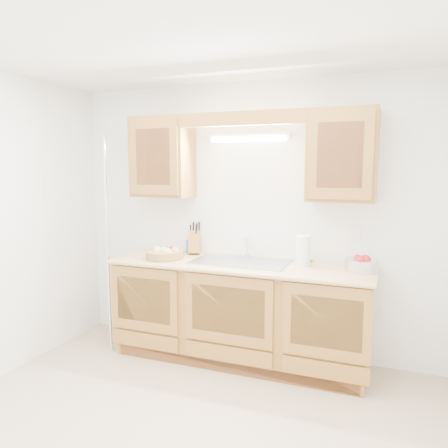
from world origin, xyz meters
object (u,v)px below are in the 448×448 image
at_px(knife_block, 194,242).
at_px(paper_towel, 303,251).
at_px(apple_bowl, 362,264).
at_px(fruit_basket, 165,253).

xyz_separation_m(knife_block, paper_towel, (1.08, -0.13, 0.01)).
bearing_deg(knife_block, apple_bowl, -27.54).
height_order(fruit_basket, knife_block, knife_block).
bearing_deg(fruit_basket, paper_towel, 7.62).
distance_m(paper_towel, apple_bowl, 0.49).
height_order(knife_block, paper_towel, same).
xyz_separation_m(fruit_basket, apple_bowl, (1.72, 0.13, 0.01)).
distance_m(knife_block, paper_towel, 1.09).
distance_m(fruit_basket, apple_bowl, 1.73).
xyz_separation_m(knife_block, apple_bowl, (1.56, -0.17, -0.06)).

